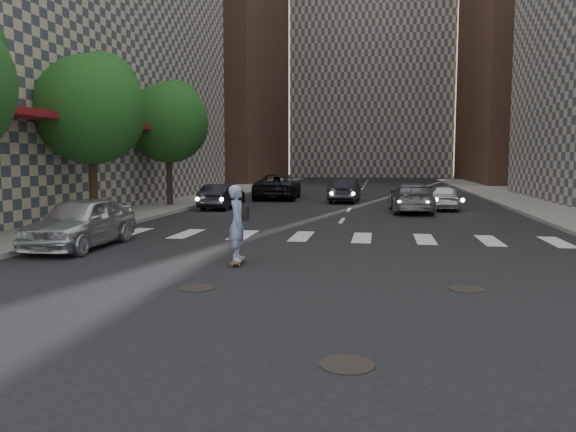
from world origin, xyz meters
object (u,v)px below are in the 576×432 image
object	(u,v)px
traffic_car_b	(411,198)
traffic_car_c	(278,187)
skateboarder	(238,223)
traffic_car_e	(345,190)
tree_b	(93,105)
tree_c	(170,119)
silver_sedan	(81,222)
traffic_car_d	(444,197)
traffic_car_a	(222,196)

from	to	relation	value
traffic_car_b	traffic_car_c	bearing A→B (deg)	-46.78
skateboarder	traffic_car_e	size ratio (longest dim) A/B	0.46
skateboarder	traffic_car_e	bearing A→B (deg)	80.66
tree_b	traffic_car_c	bearing A→B (deg)	73.14
tree_c	skateboarder	world-z (taller)	tree_c
silver_sedan	traffic_car_c	size ratio (longest dim) A/B	0.77
traffic_car_d	traffic_car_e	distance (m)	6.63
traffic_car_c	traffic_car_d	world-z (taller)	traffic_car_c
traffic_car_b	silver_sedan	bearing A→B (deg)	48.89
skateboarder	traffic_car_a	size ratio (longest dim) A/B	0.50
tree_b	skateboarder	size ratio (longest dim) A/B	3.40
traffic_car_c	traffic_car_e	size ratio (longest dim) A/B	1.34
skateboarder	traffic_car_d	distance (m)	17.42
tree_c	traffic_car_b	xyz separation A→B (m)	(12.48, -0.84, -3.95)
skateboarder	traffic_car_b	xyz separation A→B (m)	(4.88, 14.40, -0.32)
tree_c	traffic_car_b	bearing A→B (deg)	-3.87
traffic_car_b	traffic_car_e	bearing A→B (deg)	-60.90
tree_b	traffic_car_d	bearing A→B (deg)	31.94
traffic_car_a	traffic_car_b	xyz separation A→B (m)	(9.52, -0.31, 0.06)
skateboarder	traffic_car_d	world-z (taller)	skateboarder
traffic_car_c	silver_sedan	bearing A→B (deg)	80.45
tree_b	traffic_car_d	distance (m)	17.22
tree_c	skateboarder	xyz separation A→B (m)	(7.60, -15.24, -3.63)
tree_c	traffic_car_e	distance (m)	10.91
traffic_car_e	tree_c	bearing A→B (deg)	31.99
silver_sedan	traffic_car_c	world-z (taller)	traffic_car_c
traffic_car_a	tree_b	bearing A→B (deg)	70.81
tree_c	skateboarder	distance (m)	17.41
tree_c	traffic_car_a	world-z (taller)	tree_c
traffic_car_a	traffic_car_d	bearing A→B (deg)	-170.51
tree_b	traffic_car_e	world-z (taller)	tree_b
traffic_car_b	traffic_car_c	xyz separation A→B (m)	(-7.97, 7.71, 0.09)
silver_sedan	traffic_car_d	distance (m)	18.57
skateboarder	traffic_car_d	size ratio (longest dim) A/B	0.51
skateboarder	tree_b	bearing A→B (deg)	130.82
traffic_car_e	traffic_car_a	bearing A→B (deg)	45.51
traffic_car_a	traffic_car_e	distance (m)	8.05
silver_sedan	traffic_car_e	size ratio (longest dim) A/B	1.03
traffic_car_c	traffic_car_d	xyz separation A→B (m)	(9.71, -6.00, -0.15)
tree_b	skateboarder	xyz separation A→B (m)	(7.60, -7.24, -3.63)
traffic_car_b	skateboarder	bearing A→B (deg)	68.54
tree_b	traffic_car_a	size ratio (longest dim) A/B	1.69
skateboarder	traffic_car_c	bearing A→B (deg)	92.42
traffic_car_d	traffic_car_e	world-z (taller)	traffic_car_e
traffic_car_a	silver_sedan	bearing A→B (deg)	90.20
tree_b	silver_sedan	world-z (taller)	tree_b
silver_sedan	traffic_car_b	xyz separation A→B (m)	(10.02, 12.66, -0.05)
tree_c	silver_sedan	world-z (taller)	tree_c
tree_c	traffic_car_c	size ratio (longest dim) A/B	1.16
tree_b	traffic_car_a	bearing A→B (deg)	68.41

